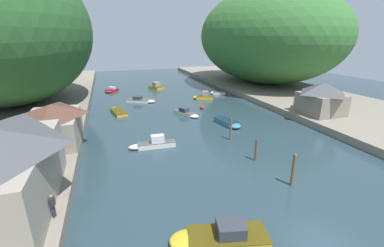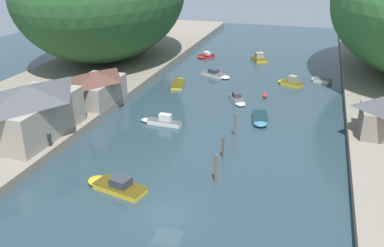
% 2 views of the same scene
% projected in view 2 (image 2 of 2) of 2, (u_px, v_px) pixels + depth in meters
% --- Properties ---
extents(water_surface, '(130.00, 130.00, 0.00)m').
position_uv_depth(water_surface, '(236.00, 100.00, 63.26)').
color(water_surface, '#283D47').
rests_on(water_surface, ground).
extents(left_bank, '(22.00, 120.00, 1.04)m').
position_uv_depth(left_bank, '(78.00, 82.00, 70.05)').
color(left_bank, gray).
rests_on(left_bank, ground).
extents(waterfront_building, '(7.50, 12.86, 6.02)m').
position_uv_depth(waterfront_building, '(30.00, 110.00, 48.29)').
color(waterfront_building, gray).
rests_on(waterfront_building, left_bank).
extents(boathouse_shed, '(5.75, 9.28, 4.32)m').
position_uv_depth(boathouse_shed, '(96.00, 86.00, 59.06)').
color(boathouse_shed, gray).
rests_on(boathouse_shed, left_bank).
extents(boat_far_upstream, '(2.90, 6.16, 0.55)m').
position_uv_depth(boat_far_upstream, '(179.00, 83.00, 70.25)').
color(boat_far_upstream, gold).
rests_on(boat_far_upstream, water_surface).
extents(boat_moored_right, '(4.04, 4.98, 1.72)m').
position_uv_depth(boat_moored_right, '(258.00, 58.00, 84.66)').
color(boat_moored_right, gold).
rests_on(boat_moored_right, water_surface).
extents(boat_red_skiff, '(2.70, 5.19, 0.71)m').
position_uv_depth(boat_red_skiff, '(260.00, 119.00, 55.53)').
color(boat_red_skiff, teal).
rests_on(boat_red_skiff, water_surface).
extents(boat_mid_channel, '(6.54, 3.43, 1.42)m').
position_uv_depth(boat_mid_channel, '(115.00, 185.00, 40.31)').
color(boat_mid_channel, gold).
rests_on(boat_mid_channel, water_surface).
extents(boat_navy_launch, '(5.89, 4.19, 1.20)m').
position_uv_depth(boat_navy_launch, '(216.00, 74.00, 74.49)').
color(boat_navy_launch, silver).
rests_on(boat_navy_launch, water_surface).
extents(boat_white_cruiser, '(3.74, 3.00, 0.65)m').
position_uv_depth(boat_white_cruiser, '(320.00, 80.00, 71.61)').
color(boat_white_cruiser, silver).
rests_on(boat_white_cruiser, water_surface).
extents(boat_cabin_cruiser, '(5.55, 1.40, 1.51)m').
position_uv_depth(boat_cabin_cruiser, '(161.00, 121.00, 54.75)').
color(boat_cabin_cruiser, silver).
rests_on(boat_cabin_cruiser, water_surface).
extents(boat_open_rowboat, '(4.44, 3.22, 1.72)m').
position_uv_depth(boat_open_rowboat, '(290.00, 82.00, 69.77)').
color(boat_open_rowboat, gold).
rests_on(boat_open_rowboat, water_surface).
extents(boat_small_dinghy, '(3.58, 3.94, 1.13)m').
position_uv_depth(boat_small_dinghy, '(205.00, 56.00, 86.87)').
color(boat_small_dinghy, red).
rests_on(boat_small_dinghy, water_surface).
extents(boat_yellow_tender, '(3.62, 5.32, 1.15)m').
position_uv_depth(boat_yellow_tender, '(237.00, 99.00, 62.79)').
color(boat_yellow_tender, silver).
rests_on(boat_yellow_tender, water_surface).
extents(mooring_post_nearest, '(0.29, 0.29, 3.03)m').
position_uv_depth(mooring_post_nearest, '(216.00, 168.00, 41.14)').
color(mooring_post_nearest, brown).
rests_on(mooring_post_nearest, water_surface).
extents(mooring_post_second, '(0.24, 0.24, 2.48)m').
position_uv_depth(mooring_post_second, '(223.00, 147.00, 45.95)').
color(mooring_post_second, brown).
rests_on(mooring_post_second, water_surface).
extents(mooring_post_middle, '(0.25, 0.25, 2.94)m').
position_uv_depth(mooring_post_middle, '(235.00, 124.00, 51.14)').
color(mooring_post_middle, brown).
rests_on(mooring_post_middle, water_surface).
extents(channel_buoy_near, '(0.72, 0.72, 1.08)m').
position_uv_depth(channel_buoy_near, '(265.00, 95.00, 64.06)').
color(channel_buoy_near, red).
rests_on(channel_buoy_near, water_surface).
extents(person_on_quay, '(0.33, 0.43, 1.69)m').
position_uv_depth(person_on_quay, '(49.00, 138.00, 46.28)').
color(person_on_quay, '#282D3D').
rests_on(person_on_quay, left_bank).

